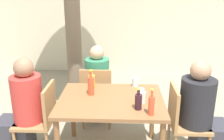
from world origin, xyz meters
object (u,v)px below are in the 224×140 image
at_px(person_seated_1, 202,116).
at_px(drinking_glass_2, 135,82).
at_px(person_seated_2, 98,86).
at_px(drinking_glass_0, 142,97).
at_px(drinking_glass_1, 141,92).
at_px(dining_table_front, 111,106).
at_px(oil_cruet_0, 92,81).
at_px(soda_bottle_3, 91,85).
at_px(patio_chair_0, 41,116).
at_px(soda_bottle_2, 151,105).
at_px(person_seated_0, 22,113).
at_px(patio_chair_1, 182,119).
at_px(patio_chair_2, 97,93).
at_px(wine_bottle_1, 138,101).

relative_size(person_seated_1, drinking_glass_2, 11.00).
distance_m(person_seated_2, drinking_glass_0, 1.22).
bearing_deg(person_seated_1, drinking_glass_1, 80.83).
bearing_deg(drinking_glass_2, dining_table_front, -127.00).
distance_m(oil_cruet_0, soda_bottle_3, 0.21).
relative_size(patio_chair_0, person_seated_1, 0.74).
height_order(oil_cruet_0, drinking_glass_0, oil_cruet_0).
height_order(soda_bottle_2, drinking_glass_1, soda_bottle_2).
relative_size(patio_chair_0, person_seated_0, 0.74).
height_order(patio_chair_1, drinking_glass_0, patio_chair_1).
bearing_deg(soda_bottle_2, soda_bottle_3, 144.87).
bearing_deg(person_seated_1, patio_chair_1, 90.00).
distance_m(patio_chair_0, person_seated_2, 1.11).
bearing_deg(soda_bottle_3, person_seated_0, -172.59).
distance_m(dining_table_front, oil_cruet_0, 0.44).
relative_size(person_seated_1, oil_cruet_0, 5.14).
bearing_deg(patio_chair_2, drinking_glass_1, 135.35).
distance_m(oil_cruet_0, drinking_glass_2, 0.56).
relative_size(patio_chair_1, person_seated_1, 0.74).
relative_size(person_seated_2, oil_cruet_0, 4.95).
height_order(patio_chair_1, patio_chair_2, same).
bearing_deg(patio_chair_1, person_seated_1, -90.00).
bearing_deg(patio_chair_1, drinking_glass_1, 76.64).
distance_m(patio_chair_1, patio_chair_2, 1.29).
distance_m(soda_bottle_3, drinking_glass_0, 0.63).
bearing_deg(patio_chair_2, soda_bottle_3, 90.01).
height_order(patio_chair_0, drinking_glass_1, patio_chair_0).
bearing_deg(person_seated_0, drinking_glass_1, 94.63).
distance_m(person_seated_0, person_seated_2, 1.25).
bearing_deg(wine_bottle_1, soda_bottle_2, -43.16).
xyz_separation_m(dining_table_front, wine_bottle_1, (0.30, -0.24, 0.18)).
bearing_deg(drinking_glass_0, soda_bottle_3, 161.94).
bearing_deg(oil_cruet_0, drinking_glass_1, -17.87).
bearing_deg(oil_cruet_0, patio_chair_2, 87.83).
xyz_separation_m(patio_chair_2, person_seated_1, (1.31, -0.70, 0.04)).
bearing_deg(soda_bottle_3, oil_cruet_0, 94.18).
height_order(oil_cruet_0, soda_bottle_2, soda_bottle_2).
bearing_deg(patio_chair_1, drinking_glass_0, 100.03).
bearing_deg(drinking_glass_2, drinking_glass_1, -78.76).
relative_size(person_seated_0, oil_cruet_0, 5.15).
relative_size(patio_chair_1, wine_bottle_1, 3.97).
bearing_deg(soda_bottle_2, person_seated_1, 29.07).
xyz_separation_m(dining_table_front, patio_chair_2, (-0.24, 0.70, -0.15)).
relative_size(patio_chair_1, person_seated_0, 0.74).
distance_m(patio_chair_1, person_seated_1, 0.23).
height_order(oil_cruet_0, wine_bottle_1, oil_cruet_0).
distance_m(dining_table_front, person_seated_1, 1.07).
relative_size(patio_chair_1, soda_bottle_2, 3.33).
relative_size(patio_chair_2, drinking_glass_2, 8.14).
xyz_separation_m(patio_chair_1, soda_bottle_3, (-1.08, 0.11, 0.37)).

